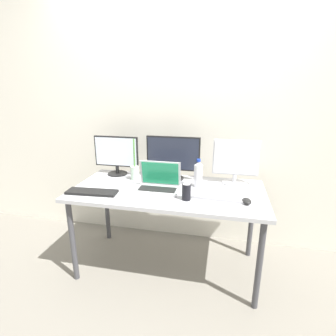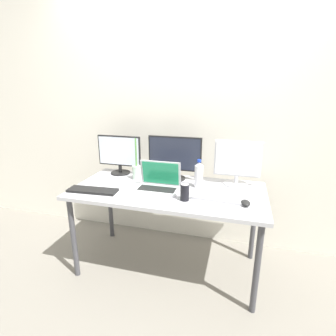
# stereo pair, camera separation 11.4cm
# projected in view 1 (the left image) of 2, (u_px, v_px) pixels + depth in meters

# --- Properties ---
(ground_plane) EXTENTS (16.00, 16.00, 0.00)m
(ground_plane) POSITION_uv_depth(u_px,v_px,m) (168.00, 265.00, 2.36)
(ground_plane) COLOR gray
(wall_back) EXTENTS (7.00, 0.08, 2.60)m
(wall_back) POSITION_uv_depth(u_px,v_px,m) (181.00, 113.00, 2.52)
(wall_back) COLOR silver
(wall_back) RESTS_ON ground
(work_desk) EXTENTS (1.55, 0.76, 0.74)m
(work_desk) POSITION_uv_depth(u_px,v_px,m) (168.00, 196.00, 2.16)
(work_desk) COLOR #424247
(work_desk) RESTS_ON ground
(monitor_left) EXTENTS (0.42, 0.19, 0.37)m
(monitor_left) POSITION_uv_depth(u_px,v_px,m) (116.00, 154.00, 2.45)
(monitor_left) COLOR black
(monitor_left) RESTS_ON work_desk
(monitor_center) EXTENTS (0.48, 0.19, 0.39)m
(monitor_center) POSITION_uv_depth(u_px,v_px,m) (173.00, 157.00, 2.32)
(monitor_center) COLOR black
(monitor_center) RESTS_ON work_desk
(monitor_right) EXTENTS (0.38, 0.20, 0.38)m
(monitor_right) POSITION_uv_depth(u_px,v_px,m) (236.00, 162.00, 2.21)
(monitor_right) COLOR silver
(monitor_right) RESTS_ON work_desk
(laptop_silver) EXTENTS (0.34, 0.21, 0.23)m
(laptop_silver) POSITION_uv_depth(u_px,v_px,m) (159.00, 183.00, 2.12)
(laptop_silver) COLOR #B7B7BC
(laptop_silver) RESTS_ON work_desk
(keyboard_main) EXTENTS (0.41, 0.15, 0.02)m
(keyboard_main) POSITION_uv_depth(u_px,v_px,m) (92.00, 192.00, 2.05)
(keyboard_main) COLOR black
(keyboard_main) RESTS_ON work_desk
(keyboard_aux) EXTENTS (0.42, 0.15, 0.02)m
(keyboard_aux) POSITION_uv_depth(u_px,v_px,m) (221.00, 197.00, 1.95)
(keyboard_aux) COLOR #B2B2B7
(keyboard_aux) RESTS_ON work_desk
(mouse_by_keyboard) EXTENTS (0.08, 0.11, 0.04)m
(mouse_by_keyboard) POSITION_uv_depth(u_px,v_px,m) (247.00, 201.00, 1.87)
(mouse_by_keyboard) COLOR black
(mouse_by_keyboard) RESTS_ON work_desk
(water_bottle) EXTENTS (0.07, 0.07, 0.24)m
(water_bottle) POSITION_uv_depth(u_px,v_px,m) (198.00, 174.00, 2.16)
(water_bottle) COLOR silver
(water_bottle) RESTS_ON work_desk
(soda_can_near_keyboard) EXTENTS (0.07, 0.07, 0.13)m
(soda_can_near_keyboard) POSITION_uv_depth(u_px,v_px,m) (186.00, 192.00, 1.92)
(soda_can_near_keyboard) COLOR black
(soda_can_near_keyboard) RESTS_ON work_desk
(bamboo_vase) EXTENTS (0.08, 0.08, 0.37)m
(bamboo_vase) POSITION_uv_depth(u_px,v_px,m) (135.00, 172.00, 2.34)
(bamboo_vase) COLOR #B2D1B7
(bamboo_vase) RESTS_ON work_desk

